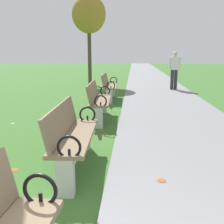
{
  "coord_description": "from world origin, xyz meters",
  "views": [
    {
      "loc": [
        0.32,
        -0.84,
        1.58
      ],
      "look_at": [
        -0.05,
        3.67,
        0.55
      ],
      "focal_mm": 41.73,
      "sensor_mm": 36.0,
      "label": 1
    }
  ],
  "objects_px": {
    "park_bench_2": "(72,135)",
    "pedestrian_walking": "(174,68)",
    "park_bench_3": "(98,100)",
    "park_bench_4": "(109,86)",
    "tree_2": "(89,15)"
  },
  "relations": [
    {
      "from": "park_bench_2",
      "to": "park_bench_4",
      "type": "distance_m",
      "value": 5.45
    },
    {
      "from": "park_bench_4",
      "to": "pedestrian_walking",
      "type": "height_order",
      "value": "pedestrian_walking"
    },
    {
      "from": "park_bench_2",
      "to": "pedestrian_walking",
      "type": "bearing_deg",
      "value": 72.5
    },
    {
      "from": "park_bench_4",
      "to": "tree_2",
      "type": "height_order",
      "value": "tree_2"
    },
    {
      "from": "park_bench_3",
      "to": "pedestrian_walking",
      "type": "distance_m",
      "value": 6.07
    },
    {
      "from": "park_bench_2",
      "to": "park_bench_3",
      "type": "xyz_separation_m",
      "value": [
        0.0,
        2.73,
        0.0
      ]
    },
    {
      "from": "park_bench_2",
      "to": "park_bench_3",
      "type": "bearing_deg",
      "value": 90.0
    },
    {
      "from": "park_bench_3",
      "to": "park_bench_4",
      "type": "distance_m",
      "value": 2.72
    },
    {
      "from": "pedestrian_walking",
      "to": "park_bench_4",
      "type": "bearing_deg",
      "value": -133.27
    },
    {
      "from": "tree_2",
      "to": "pedestrian_walking",
      "type": "height_order",
      "value": "tree_2"
    },
    {
      "from": "tree_2",
      "to": "park_bench_2",
      "type": "bearing_deg",
      "value": -81.97
    },
    {
      "from": "park_bench_4",
      "to": "tree_2",
      "type": "xyz_separation_m",
      "value": [
        -1.43,
        4.66,
        2.93
      ]
    },
    {
      "from": "tree_2",
      "to": "pedestrian_walking",
      "type": "bearing_deg",
      "value": -25.47
    },
    {
      "from": "park_bench_2",
      "to": "pedestrian_walking",
      "type": "distance_m",
      "value": 8.61
    },
    {
      "from": "park_bench_3",
      "to": "tree_2",
      "type": "bearing_deg",
      "value": 100.94
    }
  ]
}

